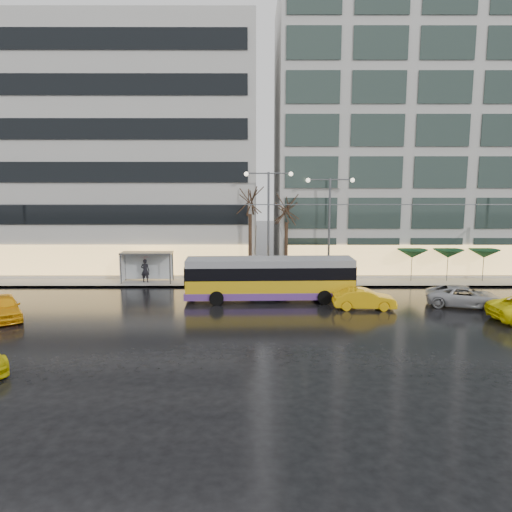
{
  "coord_description": "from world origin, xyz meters",
  "views": [
    {
      "loc": [
        0.89,
        -29.96,
        8.78
      ],
      "look_at": [
        0.97,
        5.0,
        3.21
      ],
      "focal_mm": 35.0,
      "sensor_mm": 36.0,
      "label": 1
    }
  ],
  "objects_px": {
    "bus_shelter": "(143,260)",
    "street_lamp_near": "(268,211)",
    "trolleybus": "(270,280)",
    "taxi_a": "(4,307)"
  },
  "relations": [
    {
      "from": "bus_shelter",
      "to": "taxi_a",
      "type": "distance_m",
      "value": 12.37
    },
    {
      "from": "bus_shelter",
      "to": "street_lamp_near",
      "type": "bearing_deg",
      "value": 0.63
    },
    {
      "from": "bus_shelter",
      "to": "taxi_a",
      "type": "bearing_deg",
      "value": -121.01
    },
    {
      "from": "trolleybus",
      "to": "bus_shelter",
      "type": "xyz_separation_m",
      "value": [
        -10.33,
        5.8,
        0.46
      ]
    },
    {
      "from": "bus_shelter",
      "to": "street_lamp_near",
      "type": "xyz_separation_m",
      "value": [
        10.38,
        0.11,
        4.03
      ]
    },
    {
      "from": "street_lamp_near",
      "to": "bus_shelter",
      "type": "bearing_deg",
      "value": -179.37
    },
    {
      "from": "bus_shelter",
      "to": "street_lamp_near",
      "type": "relative_size",
      "value": 0.47
    },
    {
      "from": "trolleybus",
      "to": "bus_shelter",
      "type": "height_order",
      "value": "trolleybus"
    },
    {
      "from": "trolleybus",
      "to": "bus_shelter",
      "type": "relative_size",
      "value": 2.86
    },
    {
      "from": "bus_shelter",
      "to": "taxi_a",
      "type": "height_order",
      "value": "bus_shelter"
    }
  ]
}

